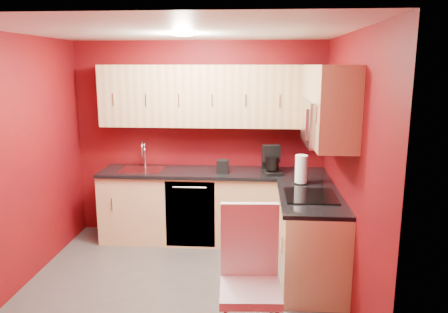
# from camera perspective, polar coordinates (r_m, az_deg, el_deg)

# --- Properties ---
(floor) EXTENTS (3.20, 3.20, 0.00)m
(floor) POSITION_cam_1_polar(r_m,az_deg,el_deg) (4.66, -5.47, -16.35)
(floor) COLOR #4B4846
(floor) RESTS_ON ground
(ceiling) EXTENTS (3.20, 3.20, 0.00)m
(ceiling) POSITION_cam_1_polar(r_m,az_deg,el_deg) (4.12, -6.18, 16.01)
(ceiling) COLOR white
(ceiling) RESTS_ON wall_back
(wall_back) EXTENTS (3.20, 0.00, 3.20)m
(wall_back) POSITION_cam_1_polar(r_m,az_deg,el_deg) (5.67, -3.18, 2.22)
(wall_back) COLOR maroon
(wall_back) RESTS_ON floor
(wall_front) EXTENTS (3.20, 0.00, 3.20)m
(wall_front) POSITION_cam_1_polar(r_m,az_deg,el_deg) (2.81, -11.15, -8.11)
(wall_front) COLOR maroon
(wall_front) RESTS_ON floor
(wall_left) EXTENTS (0.00, 3.00, 3.00)m
(wall_left) POSITION_cam_1_polar(r_m,az_deg,el_deg) (4.76, -25.14, -0.76)
(wall_left) COLOR maroon
(wall_left) RESTS_ON floor
(wall_right) EXTENTS (0.00, 3.00, 3.00)m
(wall_right) POSITION_cam_1_polar(r_m,az_deg,el_deg) (4.24, 16.02, -1.52)
(wall_right) COLOR maroon
(wall_right) RESTS_ON floor
(base_cabinets_back) EXTENTS (2.80, 0.60, 0.87)m
(base_cabinets_back) POSITION_cam_1_polar(r_m,az_deg,el_deg) (5.55, -1.42, -6.64)
(base_cabinets_back) COLOR #E8C184
(base_cabinets_back) RESTS_ON floor
(base_cabinets_right) EXTENTS (0.60, 1.30, 0.87)m
(base_cabinets_right) POSITION_cam_1_polar(r_m,az_deg,el_deg) (4.67, 11.16, -10.53)
(base_cabinets_right) COLOR #E8C184
(base_cabinets_right) RESTS_ON floor
(countertop_back) EXTENTS (2.80, 0.63, 0.04)m
(countertop_back) POSITION_cam_1_polar(r_m,az_deg,el_deg) (5.41, -1.46, -2.12)
(countertop_back) COLOR black
(countertop_back) RESTS_ON base_cabinets_back
(countertop_right) EXTENTS (0.63, 1.27, 0.04)m
(countertop_right) POSITION_cam_1_polar(r_m,az_deg,el_deg) (4.50, 11.22, -5.24)
(countertop_right) COLOR black
(countertop_right) RESTS_ON base_cabinets_right
(upper_cabinets_back) EXTENTS (2.80, 0.35, 0.75)m
(upper_cabinets_back) POSITION_cam_1_polar(r_m,az_deg,el_deg) (5.40, -1.37, 7.91)
(upper_cabinets_back) COLOR tan
(upper_cabinets_back) RESTS_ON wall_back
(upper_cabinets_right) EXTENTS (0.35, 1.55, 0.75)m
(upper_cabinets_right) POSITION_cam_1_polar(r_m,az_deg,el_deg) (4.55, 13.19, 7.64)
(upper_cabinets_right) COLOR tan
(upper_cabinets_right) RESTS_ON wall_right
(microwave) EXTENTS (0.42, 0.76, 0.42)m
(microwave) POSITION_cam_1_polar(r_m,az_deg,el_deg) (4.32, 13.12, 4.42)
(microwave) COLOR silver
(microwave) RESTS_ON upper_cabinets_right
(cooktop) EXTENTS (0.50, 0.55, 0.01)m
(cooktop) POSITION_cam_1_polar(r_m,az_deg,el_deg) (4.46, 11.23, -5.07)
(cooktop) COLOR black
(cooktop) RESTS_ON countertop_right
(sink) EXTENTS (0.52, 0.42, 0.35)m
(sink) POSITION_cam_1_polar(r_m,az_deg,el_deg) (5.58, -10.69, -1.33)
(sink) COLOR silver
(sink) RESTS_ON countertop_back
(dishwasher_front) EXTENTS (0.60, 0.02, 0.82)m
(dishwasher_front) POSITION_cam_1_polar(r_m,az_deg,el_deg) (5.31, -4.44, -7.55)
(dishwasher_front) COLOR black
(dishwasher_front) RESTS_ON base_cabinets_back
(downlight) EXTENTS (0.20, 0.20, 0.01)m
(downlight) POSITION_cam_1_polar(r_m,az_deg,el_deg) (4.41, -5.45, 15.55)
(downlight) COLOR white
(downlight) RESTS_ON ceiling
(coffee_maker) EXTENTS (0.27, 0.31, 0.34)m
(coffee_maker) POSITION_cam_1_polar(r_m,az_deg,el_deg) (5.27, 6.39, -0.47)
(coffee_maker) COLOR black
(coffee_maker) RESTS_ON countertop_back
(napkin_holder) EXTENTS (0.15, 0.15, 0.15)m
(napkin_holder) POSITION_cam_1_polar(r_m,az_deg,el_deg) (5.32, -0.17, -1.29)
(napkin_holder) COLOR black
(napkin_holder) RESTS_ON countertop_back
(paper_towel) EXTENTS (0.22, 0.22, 0.32)m
(paper_towel) POSITION_cam_1_polar(r_m,az_deg,el_deg) (4.89, 10.06, -1.66)
(paper_towel) COLOR white
(paper_towel) RESTS_ON countertop_right
(dining_chair) EXTENTS (0.49, 0.51, 1.14)m
(dining_chair) POSITION_cam_1_polar(r_m,az_deg,el_deg) (3.47, 3.44, -16.16)
(dining_chair) COLOR white
(dining_chair) RESTS_ON floor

